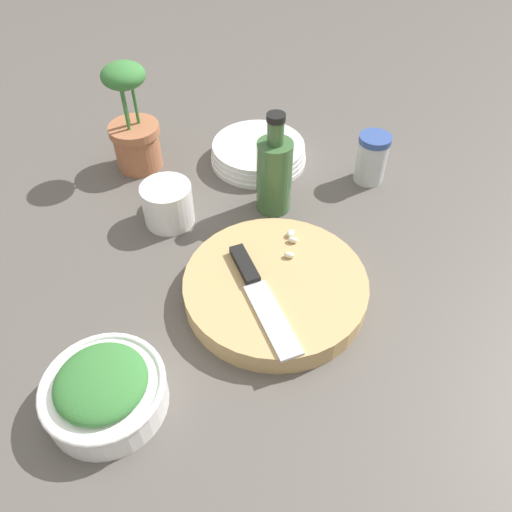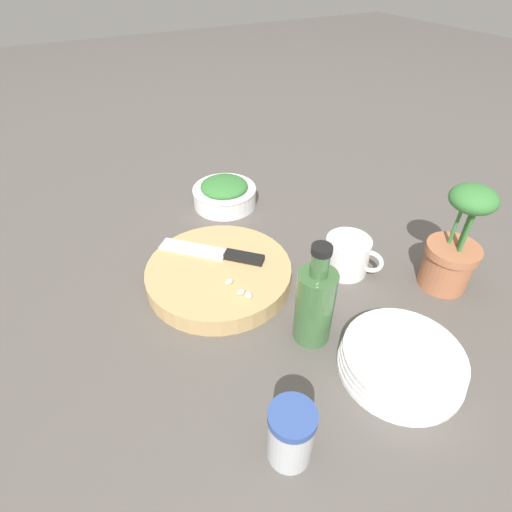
{
  "view_description": "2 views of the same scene",
  "coord_description": "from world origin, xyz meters",
  "px_view_note": "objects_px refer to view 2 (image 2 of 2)",
  "views": [
    {
      "loc": [
        -0.49,
        -0.26,
        0.59
      ],
      "look_at": [
        -0.02,
        -0.05,
        0.06
      ],
      "focal_mm": 35.0,
      "sensor_mm": 36.0,
      "label": 1
    },
    {
      "loc": [
        0.51,
        -0.3,
        0.53
      ],
      "look_at": [
        -0.01,
        -0.02,
        0.04
      ],
      "focal_mm": 28.0,
      "sensor_mm": 36.0,
      "label": 2
    }
  ],
  "objects_px": {
    "coffee_mug": "(348,255)",
    "potted_herb": "(454,249)",
    "garlic_cloves": "(240,290)",
    "spice_jar": "(291,435)",
    "oil_bottle": "(315,303)",
    "chef_knife": "(218,253)",
    "herb_bowl": "(225,193)",
    "plate_stack": "(402,361)",
    "cutting_board": "(219,274)"
  },
  "relations": [
    {
      "from": "spice_jar",
      "to": "oil_bottle",
      "type": "relative_size",
      "value": 0.51
    },
    {
      "from": "garlic_cloves",
      "to": "spice_jar",
      "type": "xyz_separation_m",
      "value": [
        0.26,
        -0.06,
        0.01
      ]
    },
    {
      "from": "chef_knife",
      "to": "plate_stack",
      "type": "relative_size",
      "value": 0.89
    },
    {
      "from": "coffee_mug",
      "to": "oil_bottle",
      "type": "bearing_deg",
      "value": -55.76
    },
    {
      "from": "oil_bottle",
      "to": "cutting_board",
      "type": "bearing_deg",
      "value": -157.26
    },
    {
      "from": "garlic_cloves",
      "to": "plate_stack",
      "type": "height_order",
      "value": "garlic_cloves"
    },
    {
      "from": "garlic_cloves",
      "to": "potted_herb",
      "type": "bearing_deg",
      "value": 70.71
    },
    {
      "from": "chef_knife",
      "to": "garlic_cloves",
      "type": "bearing_deg",
      "value": -139.02
    },
    {
      "from": "plate_stack",
      "to": "potted_herb",
      "type": "bearing_deg",
      "value": 117.14
    },
    {
      "from": "spice_jar",
      "to": "coffee_mug",
      "type": "distance_m",
      "value": 0.39
    },
    {
      "from": "garlic_cloves",
      "to": "herb_bowl",
      "type": "relative_size",
      "value": 0.4
    },
    {
      "from": "herb_bowl",
      "to": "potted_herb",
      "type": "relative_size",
      "value": 0.74
    },
    {
      "from": "chef_knife",
      "to": "potted_herb",
      "type": "bearing_deg",
      "value": -79.12
    },
    {
      "from": "coffee_mug",
      "to": "oil_bottle",
      "type": "xyz_separation_m",
      "value": [
        0.11,
        -0.15,
        0.04
      ]
    },
    {
      "from": "plate_stack",
      "to": "potted_herb",
      "type": "distance_m",
      "value": 0.24
    },
    {
      "from": "cutting_board",
      "to": "spice_jar",
      "type": "xyz_separation_m",
      "value": [
        0.34,
        -0.06,
        0.03
      ]
    },
    {
      "from": "potted_herb",
      "to": "coffee_mug",
      "type": "bearing_deg",
      "value": -130.98
    },
    {
      "from": "plate_stack",
      "to": "potted_herb",
      "type": "xyz_separation_m",
      "value": [
        -0.11,
        0.21,
        0.07
      ]
    },
    {
      "from": "herb_bowl",
      "to": "potted_herb",
      "type": "xyz_separation_m",
      "value": [
        0.46,
        0.25,
        0.05
      ]
    },
    {
      "from": "cutting_board",
      "to": "potted_herb",
      "type": "distance_m",
      "value": 0.43
    },
    {
      "from": "garlic_cloves",
      "to": "spice_jar",
      "type": "bearing_deg",
      "value": -13.13
    },
    {
      "from": "spice_jar",
      "to": "coffee_mug",
      "type": "bearing_deg",
      "value": 131.22
    },
    {
      "from": "plate_stack",
      "to": "oil_bottle",
      "type": "relative_size",
      "value": 1.02
    },
    {
      "from": "coffee_mug",
      "to": "potted_herb",
      "type": "distance_m",
      "value": 0.19
    },
    {
      "from": "chef_knife",
      "to": "potted_herb",
      "type": "height_order",
      "value": "potted_herb"
    },
    {
      "from": "chef_knife",
      "to": "coffee_mug",
      "type": "height_order",
      "value": "coffee_mug"
    },
    {
      "from": "plate_stack",
      "to": "herb_bowl",
      "type": "bearing_deg",
      "value": -176.42
    },
    {
      "from": "plate_stack",
      "to": "oil_bottle",
      "type": "distance_m",
      "value": 0.16
    },
    {
      "from": "garlic_cloves",
      "to": "coffee_mug",
      "type": "xyz_separation_m",
      "value": [
        0.01,
        0.23,
        -0.0
      ]
    },
    {
      "from": "coffee_mug",
      "to": "cutting_board",
      "type": "bearing_deg",
      "value": -110.59
    },
    {
      "from": "spice_jar",
      "to": "coffee_mug",
      "type": "xyz_separation_m",
      "value": [
        -0.26,
        0.29,
        -0.01
      ]
    },
    {
      "from": "herb_bowl",
      "to": "coffee_mug",
      "type": "distance_m",
      "value": 0.36
    },
    {
      "from": "herb_bowl",
      "to": "plate_stack",
      "type": "distance_m",
      "value": 0.57
    },
    {
      "from": "oil_bottle",
      "to": "potted_herb",
      "type": "height_order",
      "value": "potted_herb"
    },
    {
      "from": "cutting_board",
      "to": "herb_bowl",
      "type": "relative_size",
      "value": 1.78
    },
    {
      "from": "coffee_mug",
      "to": "plate_stack",
      "type": "relative_size",
      "value": 0.55
    },
    {
      "from": "cutting_board",
      "to": "coffee_mug",
      "type": "bearing_deg",
      "value": 69.41
    },
    {
      "from": "spice_jar",
      "to": "chef_knife",
      "type": "bearing_deg",
      "value": 169.61
    },
    {
      "from": "garlic_cloves",
      "to": "plate_stack",
      "type": "xyz_separation_m",
      "value": [
        0.24,
        0.16,
        -0.02
      ]
    },
    {
      "from": "cutting_board",
      "to": "herb_bowl",
      "type": "distance_m",
      "value": 0.28
    },
    {
      "from": "coffee_mug",
      "to": "plate_stack",
      "type": "bearing_deg",
      "value": -17.83
    },
    {
      "from": "coffee_mug",
      "to": "herb_bowl",
      "type": "bearing_deg",
      "value": -162.28
    },
    {
      "from": "garlic_cloves",
      "to": "oil_bottle",
      "type": "xyz_separation_m",
      "value": [
        0.11,
        0.08,
        0.03
      ]
    },
    {
      "from": "potted_herb",
      "to": "cutting_board",
      "type": "bearing_deg",
      "value": -119.11
    },
    {
      "from": "oil_bottle",
      "to": "potted_herb",
      "type": "relative_size",
      "value": 0.89
    },
    {
      "from": "spice_jar",
      "to": "potted_herb",
      "type": "height_order",
      "value": "potted_herb"
    },
    {
      "from": "coffee_mug",
      "to": "potted_herb",
      "type": "height_order",
      "value": "potted_herb"
    },
    {
      "from": "spice_jar",
      "to": "oil_bottle",
      "type": "height_order",
      "value": "oil_bottle"
    },
    {
      "from": "potted_herb",
      "to": "herb_bowl",
      "type": "bearing_deg",
      "value": -151.82
    },
    {
      "from": "cutting_board",
      "to": "oil_bottle",
      "type": "distance_m",
      "value": 0.22
    }
  ]
}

